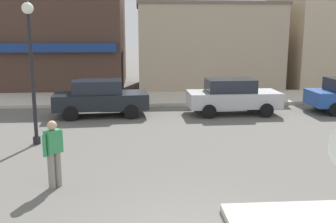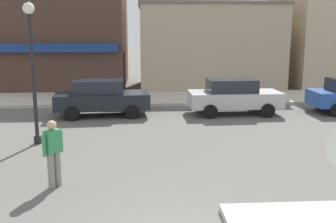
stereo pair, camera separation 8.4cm
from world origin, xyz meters
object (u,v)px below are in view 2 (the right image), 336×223
at_px(lamp_post, 32,53).
at_px(parked_car_nearest, 102,97).
at_px(parked_car_second, 234,96).
at_px(pedestrian_crossing_near, 53,151).

relative_size(lamp_post, parked_car_nearest, 1.10).
bearing_deg(parked_car_second, parked_car_nearest, 179.88).
xyz_separation_m(lamp_post, parked_car_second, (7.48, 4.22, -2.15)).
relative_size(lamp_post, pedestrian_crossing_near, 2.82).
xyz_separation_m(parked_car_nearest, pedestrian_crossing_near, (-0.33, -7.95, 0.06)).
distance_m(lamp_post, pedestrian_crossing_near, 4.48).
xyz_separation_m(lamp_post, pedestrian_crossing_near, (1.36, -3.72, -2.09)).
height_order(parked_car_nearest, parked_car_second, same).
bearing_deg(parked_car_second, pedestrian_crossing_near, -127.63).
bearing_deg(lamp_post, parked_car_second, 29.44).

